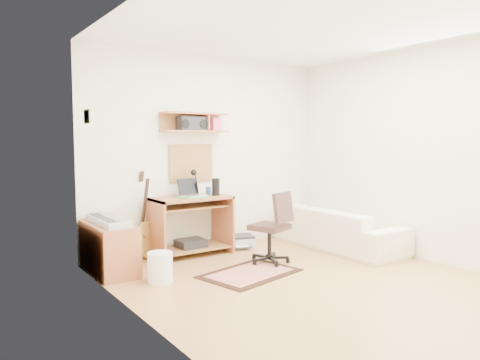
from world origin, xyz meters
TOP-DOWN VIEW (x-y plane):
  - floor at (0.00, 0.00)m, footprint 3.60×4.00m
  - ceiling at (0.00, 0.00)m, footprint 3.60×4.00m
  - back_wall at (0.00, 2.00)m, footprint 3.60×0.01m
  - left_wall at (-1.80, 0.00)m, footprint 0.01×4.00m
  - right_wall at (1.80, 0.00)m, footprint 0.01×4.00m
  - wall_shelf at (-0.30, 1.88)m, footprint 0.90×0.25m
  - cork_board at (-0.30, 1.98)m, footprint 0.64×0.03m
  - wall_photo at (-1.79, 1.50)m, footprint 0.02×0.20m
  - desk at (-0.45, 1.73)m, footprint 1.00×0.55m
  - laptop at (-0.42, 1.71)m, footprint 0.36×0.36m
  - speaker at (-0.10, 1.68)m, footprint 0.10×0.10m
  - desk_lamp at (-0.30, 1.87)m, footprint 0.11×0.11m
  - pencil_cup at (-0.13, 1.83)m, footprint 0.07×0.07m
  - boombox at (-0.35, 1.87)m, footprint 0.36×0.17m
  - rug at (-0.32, 0.60)m, footprint 1.18×0.91m
  - task_chair at (0.13, 0.84)m, footprint 0.57×0.57m
  - cabinet at (-1.58, 1.55)m, footprint 0.40×0.90m
  - music_keyboard at (-1.58, 1.55)m, footprint 0.25×0.80m
  - guitar at (-1.00, 1.86)m, footprint 0.34×0.29m
  - waste_basket at (-1.26, 0.90)m, footprint 0.32×0.32m
  - printer at (0.30, 1.72)m, footprint 0.49×0.44m
  - sofa at (1.38, 0.91)m, footprint 0.55×1.89m

SIDE VIEW (x-z plane):
  - floor at x=0.00m, z-range -0.01..0.00m
  - rug at x=-0.32m, z-range 0.00..0.02m
  - printer at x=0.30m, z-range 0.01..0.16m
  - waste_basket at x=-1.26m, z-range 0.00..0.31m
  - cabinet at x=-1.58m, z-range 0.00..0.55m
  - sofa at x=1.38m, z-range 0.00..0.74m
  - desk at x=-0.45m, z-range 0.00..0.75m
  - task_chair at x=0.13m, z-range 0.00..0.88m
  - guitar at x=-1.00m, z-range 0.00..1.10m
  - music_keyboard at x=-1.58m, z-range 0.55..0.62m
  - pencil_cup at x=-0.13m, z-range 0.75..0.85m
  - speaker at x=-0.10m, z-range 0.75..0.97m
  - laptop at x=-0.42m, z-range 0.75..0.99m
  - desk_lamp at x=-0.30m, z-range 0.75..1.09m
  - cork_board at x=-0.30m, z-range 0.92..1.42m
  - back_wall at x=0.00m, z-range 0.00..2.60m
  - left_wall at x=-1.80m, z-range 0.00..2.60m
  - right_wall at x=1.80m, z-range 0.00..2.60m
  - boombox at x=-0.35m, z-range 1.59..1.77m
  - wall_shelf at x=-0.30m, z-range 1.57..1.83m
  - wall_photo at x=-1.79m, z-range 1.65..1.79m
  - ceiling at x=0.00m, z-range 2.60..2.61m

